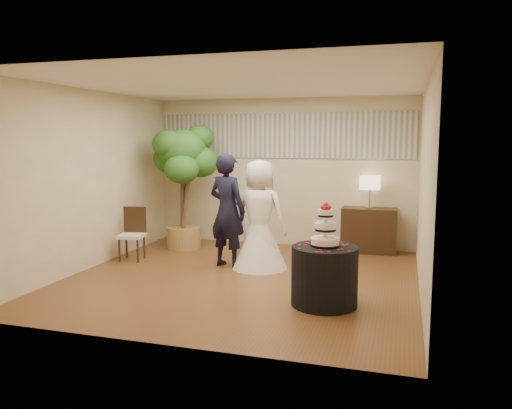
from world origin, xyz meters
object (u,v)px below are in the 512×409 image
(wedding_cake, at_px, (325,225))
(table_lamp, at_px, (370,192))
(groom, at_px, (227,211))
(bride, at_px, (260,214))
(console, at_px, (369,230))
(ficus_tree, at_px, (183,186))
(cake_table, at_px, (324,276))
(side_chair, at_px, (132,234))

(wedding_cake, relative_size, table_lamp, 0.93)
(groom, xyz_separation_m, bride, (0.52, 0.06, -0.05))
(console, bearing_deg, ficus_tree, -170.83)
(groom, height_order, wedding_cake, groom)
(cake_table, height_order, side_chair, side_chair)
(bride, bearing_deg, ficus_tree, -18.02)
(console, distance_m, ficus_tree, 3.49)
(cake_table, xyz_separation_m, side_chair, (-3.47, 1.35, 0.08))
(side_chair, bearing_deg, table_lamp, 15.22)
(wedding_cake, xyz_separation_m, side_chair, (-3.47, 1.35, -0.56))
(groom, height_order, bride, groom)
(groom, xyz_separation_m, ficus_tree, (-1.24, 1.03, 0.26))
(cake_table, height_order, console, console)
(table_lamp, relative_size, ficus_tree, 0.25)
(cake_table, height_order, table_lamp, table_lamp)
(cake_table, bearing_deg, table_lamp, 84.14)
(ficus_tree, bearing_deg, cake_table, -39.08)
(groom, relative_size, wedding_cake, 3.36)
(cake_table, bearing_deg, wedding_cake, 0.00)
(wedding_cake, relative_size, console, 0.56)
(bride, xyz_separation_m, wedding_cake, (1.26, -1.49, 0.15))
(cake_table, bearing_deg, bride, 130.34)
(console, height_order, side_chair, side_chair)
(bride, bearing_deg, console, -123.65)
(groom, bearing_deg, table_lamp, -123.18)
(wedding_cake, relative_size, ficus_tree, 0.23)
(ficus_tree, xyz_separation_m, side_chair, (-0.45, -1.11, -0.73))
(cake_table, bearing_deg, ficus_tree, 140.92)
(groom, relative_size, cake_table, 2.22)
(console, distance_m, table_lamp, 0.69)
(groom, distance_m, table_lamp, 2.69)
(bride, relative_size, cake_table, 2.11)
(groom, bearing_deg, cake_table, 159.64)
(groom, relative_size, side_chair, 2.03)
(table_lamp, relative_size, side_chair, 0.65)
(console, relative_size, table_lamp, 1.67)
(table_lamp, bearing_deg, wedding_cake, -95.86)
(groom, xyz_separation_m, table_lamp, (2.10, 1.67, 0.19))
(ficus_tree, relative_size, side_chair, 2.63)
(groom, height_order, table_lamp, groom)
(table_lamp, height_order, side_chair, table_lamp)
(groom, height_order, ficus_tree, ficus_tree)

